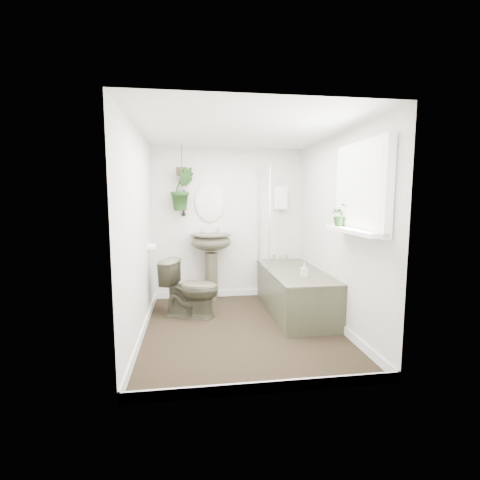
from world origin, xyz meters
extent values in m
cube|color=black|center=(0.00, 0.00, -0.01)|extent=(2.30, 2.80, 0.02)
cube|color=white|center=(0.00, 0.00, 2.31)|extent=(2.30, 2.80, 0.02)
cube|color=white|center=(0.00, 1.41, 1.15)|extent=(2.30, 0.02, 2.30)
cube|color=white|center=(0.00, -1.41, 1.15)|extent=(2.30, 0.02, 2.30)
cube|color=white|center=(-1.16, 0.00, 1.15)|extent=(0.02, 2.80, 2.30)
cube|color=white|center=(1.16, 0.00, 1.15)|extent=(0.02, 2.80, 2.30)
cube|color=white|center=(0.00, 0.00, 0.05)|extent=(2.30, 2.80, 0.10)
cube|color=white|center=(0.80, 1.34, 1.55)|extent=(0.20, 0.10, 0.35)
ellipsoid|color=beige|center=(-0.29, 1.37, 1.50)|extent=(0.46, 0.03, 0.62)
cylinder|color=black|center=(-0.69, 1.36, 1.40)|extent=(0.04, 0.04, 0.22)
cylinder|color=white|center=(-1.10, 0.70, 0.90)|extent=(0.11, 0.11, 0.11)
cube|color=white|center=(1.09, -0.70, 1.65)|extent=(0.08, 1.00, 0.90)
cube|color=white|center=(1.02, -0.70, 1.23)|extent=(0.18, 1.00, 0.04)
cube|color=white|center=(1.04, -0.70, 1.65)|extent=(0.01, 0.86, 0.76)
imported|color=#434231|center=(-0.60, 0.54, 0.38)|extent=(0.84, 0.66, 0.76)
imported|color=black|center=(1.02, -0.40, 1.37)|extent=(0.25, 0.22, 0.24)
imported|color=black|center=(-0.70, 1.25, 1.68)|extent=(0.39, 0.34, 0.62)
imported|color=black|center=(0.80, 0.12, 0.66)|extent=(0.09, 0.09, 0.17)
cylinder|color=#403320|center=(-0.70, 1.25, 1.93)|extent=(0.16, 0.16, 0.12)
camera|label=1|loc=(-0.58, -3.95, 1.56)|focal=26.00mm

